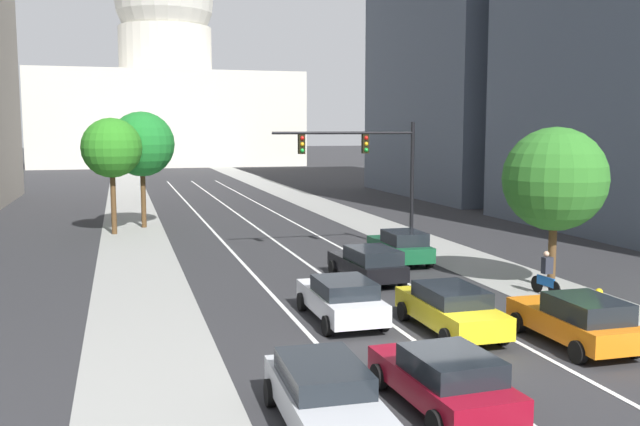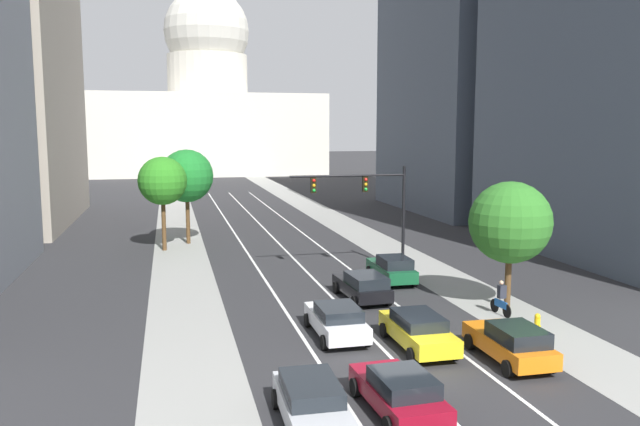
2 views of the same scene
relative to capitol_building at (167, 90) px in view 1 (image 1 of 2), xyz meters
The scene contains 20 objects.
ground_plane 73.39m from the capitol_building, 90.00° to the right, with size 400.00×400.00×0.00m, color #2B2B2D.
sidewalk_left 78.70m from the capitol_building, 95.72° to the right, with size 3.80×130.00×0.01m, color gray.
sidewalk_right 78.70m from the capitol_building, 84.28° to the right, with size 3.80×130.00×0.01m, color gray.
lane_stripe_left 88.23m from the capitol_building, 91.92° to the right, with size 0.16×90.00×0.01m, color white.
lane_stripe_center 88.18m from the capitol_building, 90.00° to the right, with size 0.16×90.00×0.01m, color white.
lane_stripe_right 88.23m from the capitol_building, 88.08° to the right, with size 0.16×90.00×0.01m, color white.
capitol_building is the anchor object (origin of this frame).
car_black 103.07m from the capitol_building, 89.18° to the right, with size 2.25×4.69×1.50m.
car_silver 116.61m from the capitol_building, 92.16° to the right, with size 2.08×4.74×1.44m.
car_white 108.56m from the capitol_building, 90.77° to the right, with size 2.07×4.67×1.48m.
car_green 99.68m from the capitol_building, 87.47° to the right, with size 2.05×4.65×1.59m.
car_crimson 116.25m from the capitol_building, 90.72° to the right, with size 2.22×4.50×1.42m.
car_yellow 110.70m from the capitol_building, 89.24° to the right, with size 2.03×4.78×1.47m.
car_orange 113.09m from the capitol_building, 87.77° to the right, with size 2.02×4.54×1.56m.
traffic_signal_mast 96.41m from the capitol_building, 87.72° to the right, with size 7.48×0.39×6.73m.
fire_hydrant 110.40m from the capitol_building, 86.15° to the right, with size 0.26×0.35×0.91m.
cyclist 107.44m from the capitol_building, 86.12° to the right, with size 0.38×1.70×1.72m.
street_tree_near_right 106.07m from the capitol_building, 85.55° to the right, with size 4.13×4.13×6.46m.
street_tree_mid_left 83.51m from the capitol_building, 94.83° to the right, with size 4.16×4.16×7.49m.
street_tree_near_left 86.21m from the capitol_building, 95.92° to the right, with size 3.60×3.60×7.04m.
Camera 1 is at (-8.39, -17.49, 6.37)m, focal length 39.60 mm.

